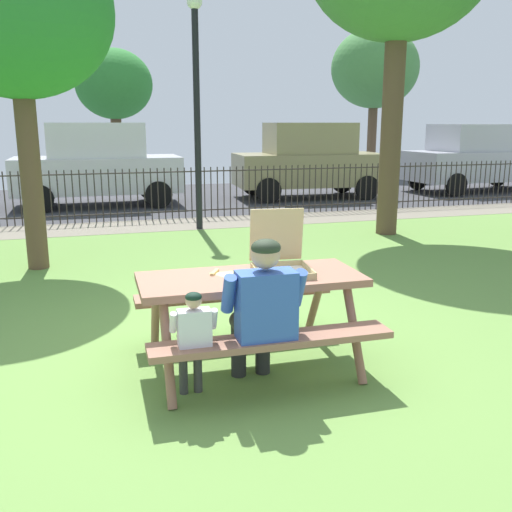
# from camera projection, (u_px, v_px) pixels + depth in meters

# --- Properties ---
(ground) EXTENTS (28.00, 11.18, 0.02)m
(ground) POSITION_uv_depth(u_px,v_px,m) (183.00, 298.00, 6.61)
(ground) COLOR #689343
(cobblestone_walkway) EXTENTS (28.00, 1.40, 0.01)m
(cobblestone_walkway) POSITION_uv_depth(u_px,v_px,m) (142.00, 226.00, 11.17)
(cobblestone_walkway) COLOR gray
(street_asphalt) EXTENTS (28.00, 6.73, 0.01)m
(street_asphalt) POSITION_uv_depth(u_px,v_px,m) (127.00, 200.00, 14.97)
(street_asphalt) COLOR #38383D
(picnic_table_foreground) EXTENTS (1.82, 1.50, 0.79)m
(picnic_table_foreground) POSITION_uv_depth(u_px,v_px,m) (251.00, 296.00, 4.65)
(picnic_table_foreground) COLOR #986751
(picnic_table_foreground) RESTS_ON ground
(pizza_box_open) EXTENTS (0.51, 0.55, 0.51)m
(pizza_box_open) POSITION_uv_depth(u_px,v_px,m) (280.00, 257.00, 4.72)
(pizza_box_open) COLOR tan
(pizza_box_open) RESTS_ON picnic_table_foreground
(pizza_slice_on_table) EXTENTS (0.30, 0.27, 0.02)m
(pizza_slice_on_table) POSITION_uv_depth(u_px,v_px,m) (226.00, 273.00, 4.66)
(pizza_slice_on_table) COLOR #F3DE7B
(pizza_slice_on_table) RESTS_ON picnic_table_foreground
(adult_at_table) EXTENTS (0.61, 0.59, 1.19)m
(adult_at_table) POSITION_uv_depth(u_px,v_px,m) (262.00, 308.00, 4.15)
(adult_at_table) COLOR #282828
(adult_at_table) RESTS_ON ground
(child_at_table) EXTENTS (0.33, 0.32, 0.85)m
(child_at_table) POSITION_uv_depth(u_px,v_px,m) (193.00, 335.00, 4.02)
(child_at_table) COLOR #3E3E3E
(child_at_table) RESTS_ON ground
(iron_fence_streetside) EXTENTS (20.63, 0.03, 1.07)m
(iron_fence_streetside) POSITION_uv_depth(u_px,v_px,m) (138.00, 194.00, 11.70)
(iron_fence_streetside) COLOR #2D2823
(iron_fence_streetside) RESTS_ON ground
(lamp_post_walkway) EXTENTS (0.28, 0.28, 4.19)m
(lamp_post_walkway) POSITION_uv_depth(u_px,v_px,m) (196.00, 90.00, 10.33)
(lamp_post_walkway) COLOR black
(lamp_post_walkway) RESTS_ON ground
(tree_midground_right) EXTENTS (2.45, 2.45, 4.47)m
(tree_midground_right) POSITION_uv_depth(u_px,v_px,m) (16.00, 12.00, 7.21)
(tree_midground_right) COLOR brown
(tree_midground_right) RESTS_ON ground
(parked_car_center) EXTENTS (3.91, 1.84, 1.98)m
(parked_car_center) POSITION_uv_depth(u_px,v_px,m) (98.00, 164.00, 13.71)
(parked_car_center) COLOR silver
(parked_car_center) RESTS_ON ground
(parked_car_right) EXTENTS (3.99, 2.01, 1.98)m
(parked_car_right) POSITION_uv_depth(u_px,v_px,m) (309.00, 160.00, 15.22)
(parked_car_right) COLOR #948A5E
(parked_car_right) RESTS_ON ground
(parked_car_far_right) EXTENTS (4.48, 2.07, 1.94)m
(parked_car_far_right) POSITION_uv_depth(u_px,v_px,m) (480.00, 157.00, 16.70)
(parked_car_far_right) COLOR #B2B1BE
(parked_car_far_right) RESTS_ON ground
(far_tree_midleft) EXTENTS (2.55, 2.55, 4.39)m
(far_tree_midleft) POSITION_uv_depth(u_px,v_px,m) (114.00, 85.00, 19.04)
(far_tree_midleft) COLOR brown
(far_tree_midleft) RESTS_ON ground
(far_tree_center) EXTENTS (3.29, 3.29, 5.48)m
(far_tree_center) POSITION_uv_depth(u_px,v_px,m) (375.00, 69.00, 21.53)
(far_tree_center) COLOR brown
(far_tree_center) RESTS_ON ground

